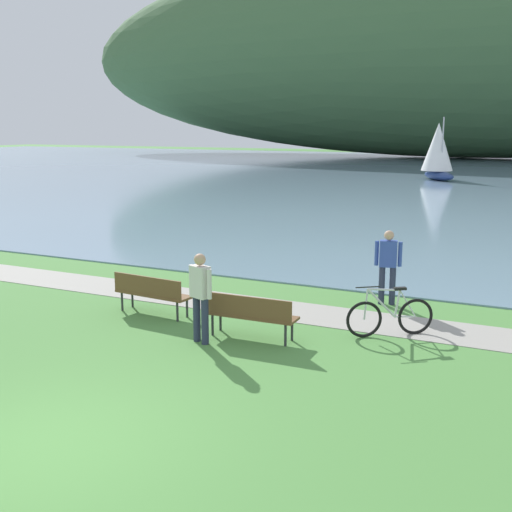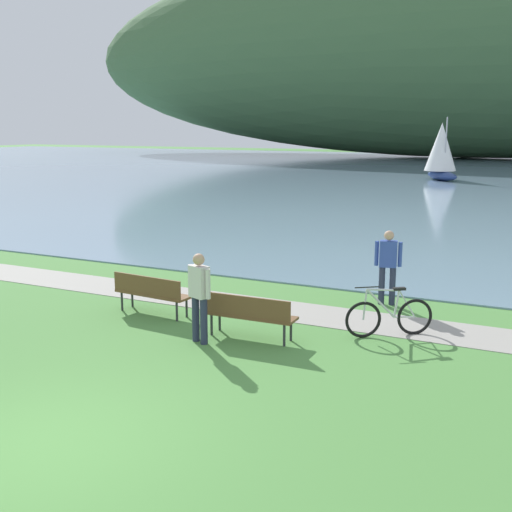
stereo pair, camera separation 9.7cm
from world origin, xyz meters
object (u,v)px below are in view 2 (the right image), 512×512
(park_bench_further_along, at_px, (249,313))
(bicycle_leaning_near_bench, at_px, (389,316))
(park_bench_near_camera, at_px, (151,291))
(person_at_shoreline, at_px, (388,263))
(sailboat_mid_bay, at_px, (441,151))
(person_on_the_grass, at_px, (199,292))

(park_bench_further_along, height_order, bicycle_leaning_near_bench, bicycle_leaning_near_bench)
(park_bench_near_camera, bearing_deg, park_bench_further_along, -11.16)
(person_at_shoreline, distance_m, sailboat_mid_bay, 35.49)
(park_bench_near_camera, bearing_deg, person_on_the_grass, -30.18)
(park_bench_near_camera, xyz_separation_m, park_bench_further_along, (2.63, -0.52, 0.00))
(park_bench_near_camera, height_order, person_at_shoreline, person_at_shoreline)
(bicycle_leaning_near_bench, relative_size, person_on_the_grass, 0.86)
(park_bench_near_camera, xyz_separation_m, person_at_shoreline, (4.35, 3.04, 0.46))
(park_bench_near_camera, distance_m, park_bench_further_along, 2.68)
(bicycle_leaning_near_bench, relative_size, person_at_shoreline, 0.86)
(person_on_the_grass, distance_m, sailboat_mid_bay, 39.32)
(park_bench_further_along, relative_size, bicycle_leaning_near_bench, 1.24)
(park_bench_near_camera, bearing_deg, bicycle_leaning_near_bench, 9.49)
(park_bench_near_camera, bearing_deg, sailboat_mid_bay, 91.45)
(sailboat_mid_bay, bearing_deg, person_at_shoreline, -81.38)
(park_bench_further_along, height_order, person_at_shoreline, person_at_shoreline)
(bicycle_leaning_near_bench, xyz_separation_m, person_on_the_grass, (-3.10, -1.93, 0.58))
(bicycle_leaning_near_bench, xyz_separation_m, sailboat_mid_bay, (-5.95, 37.27, 1.80))
(park_bench_near_camera, distance_m, person_at_shoreline, 5.33)
(park_bench_further_along, bearing_deg, sailboat_mid_bay, 95.31)
(park_bench_near_camera, distance_m, sailboat_mid_bay, 38.16)
(person_at_shoreline, height_order, sailboat_mid_bay, sailboat_mid_bay)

